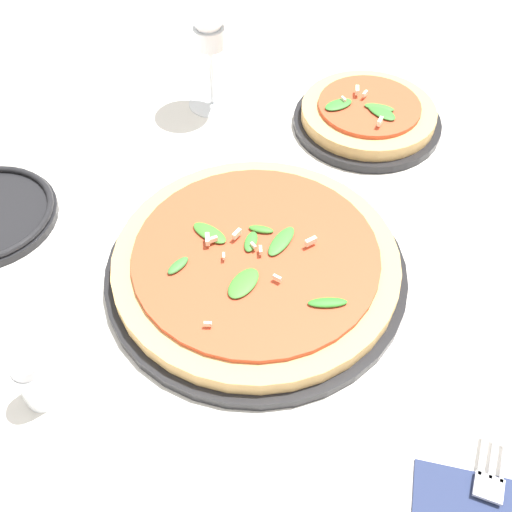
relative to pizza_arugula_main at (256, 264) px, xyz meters
name	(u,v)px	position (x,y,z in m)	size (l,w,h in m)	color
ground_plane	(226,265)	(0.01, 0.03, -0.02)	(6.00, 6.00, 0.00)	silver
pizza_arugula_main	(256,264)	(0.00, 0.00, 0.00)	(0.33, 0.33, 0.05)	black
pizza_personal_side	(368,116)	(0.26, -0.16, 0.00)	(0.20, 0.20, 0.05)	black
wine_glass	(208,28)	(0.32, 0.05, 0.10)	(0.08, 0.08, 0.16)	white
shaker_pepper	(35,380)	(-0.14, 0.20, 0.02)	(0.03, 0.03, 0.07)	silver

